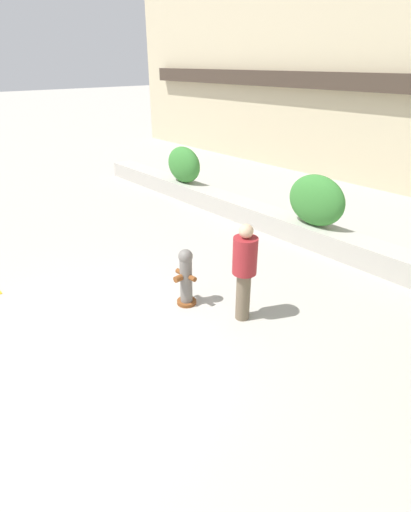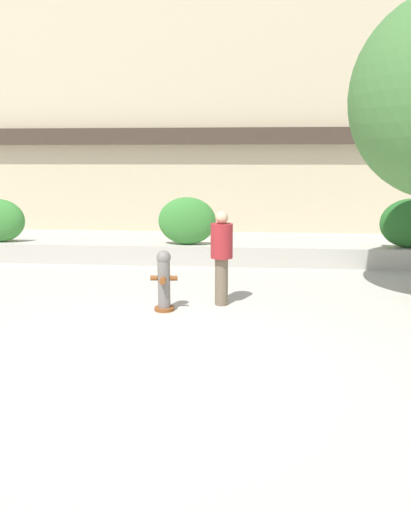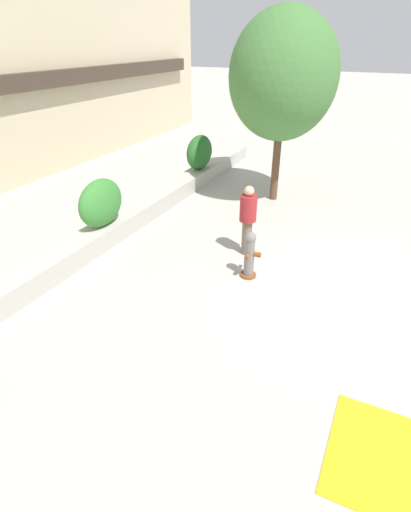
{
  "view_description": "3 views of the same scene",
  "coord_description": "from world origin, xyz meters",
  "px_view_note": "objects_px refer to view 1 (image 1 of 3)",
  "views": [
    {
      "loc": [
        4.64,
        -1.73,
        3.99
      ],
      "look_at": [
        -0.12,
        2.46,
        0.87
      ],
      "focal_mm": 28.0,
      "sensor_mm": 36.0,
      "label": 1
    },
    {
      "loc": [
        1.22,
        -6.3,
        2.68
      ],
      "look_at": [
        0.47,
        2.69,
        0.87
      ],
      "focal_mm": 35.0,
      "sensor_mm": 36.0,
      "label": 2
    },
    {
      "loc": [
        -7.45,
        -0.38,
        4.72
      ],
      "look_at": [
        -0.72,
        2.9,
        0.56
      ],
      "focal_mm": 28.0,
      "sensor_mm": 36.0,
      "label": 3
    }
  ],
  "objects_px": {
    "fire_hydrant": "(186,277)",
    "pedestrian": "(244,267)",
    "hedge_bush_1": "(316,200)",
    "hedge_bush_0": "(184,165)"
  },
  "relations": [
    {
      "from": "fire_hydrant",
      "to": "pedestrian",
      "type": "xyz_separation_m",
      "value": [
        0.99,
        0.44,
        0.44
      ]
    },
    {
      "from": "hedge_bush_1",
      "to": "fire_hydrant",
      "type": "distance_m",
      "value": 3.96
    },
    {
      "from": "hedge_bush_0",
      "to": "pedestrian",
      "type": "bearing_deg",
      "value": -30.38
    },
    {
      "from": "hedge_bush_1",
      "to": "fire_hydrant",
      "type": "bearing_deg",
      "value": -89.08
    },
    {
      "from": "pedestrian",
      "to": "hedge_bush_1",
      "type": "bearing_deg",
      "value": 106.76
    },
    {
      "from": "hedge_bush_1",
      "to": "pedestrian",
      "type": "height_order",
      "value": "pedestrian"
    },
    {
      "from": "hedge_bush_1",
      "to": "pedestrian",
      "type": "relative_size",
      "value": 0.83
    },
    {
      "from": "hedge_bush_0",
      "to": "hedge_bush_1",
      "type": "xyz_separation_m",
      "value": [
        4.89,
        0.0,
        0.04
      ]
    },
    {
      "from": "fire_hydrant",
      "to": "pedestrian",
      "type": "distance_m",
      "value": 1.16
    },
    {
      "from": "hedge_bush_0",
      "to": "hedge_bush_1",
      "type": "distance_m",
      "value": 4.89
    }
  ]
}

